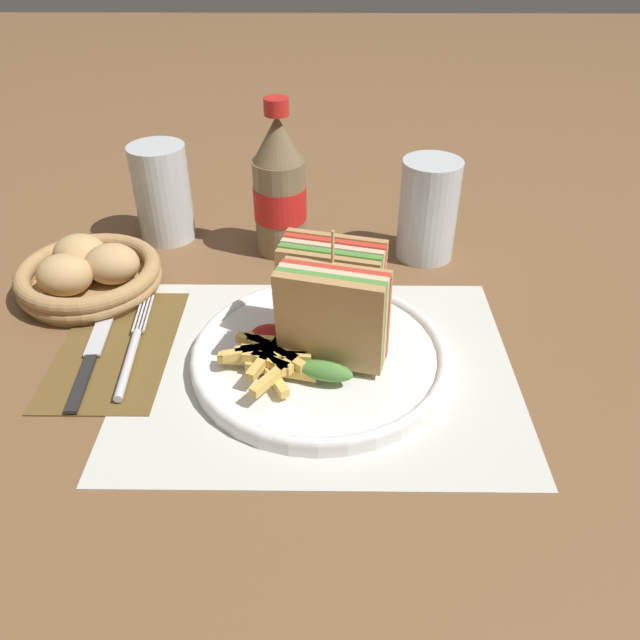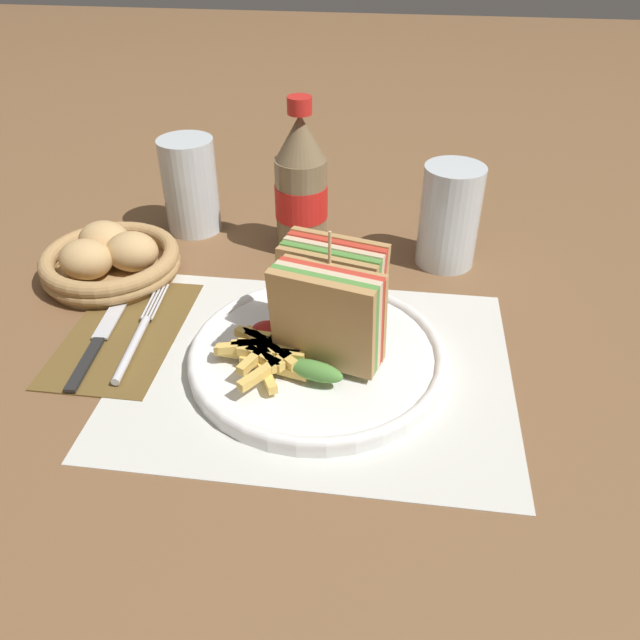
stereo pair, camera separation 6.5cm
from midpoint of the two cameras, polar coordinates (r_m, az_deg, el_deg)
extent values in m
plane|color=brown|center=(0.66, -5.27, -3.98)|extent=(4.00, 4.00, 0.00)
cube|color=silver|center=(0.65, -2.99, -4.48)|extent=(0.40, 0.32, 0.00)
cylinder|color=white|center=(0.66, -2.86, -3.46)|extent=(0.27, 0.27, 0.01)
torus|color=white|center=(0.65, -2.88, -2.98)|extent=(0.27, 0.27, 0.01)
cube|color=tan|center=(0.59, -2.38, -0.58)|extent=(0.11, 0.04, 0.10)
cube|color=#518E3D|center=(0.60, -2.12, -0.13)|extent=(0.11, 0.04, 0.10)
cube|color=beige|center=(0.60, -1.87, 0.29)|extent=(0.11, 0.04, 0.10)
cube|color=red|center=(0.61, -1.62, 0.71)|extent=(0.11, 0.04, 0.10)
cube|color=tan|center=(0.62, -1.37, 1.12)|extent=(0.11, 0.04, 0.10)
ellipsoid|color=#518E3D|center=(0.60, -2.72, -4.79)|extent=(0.06, 0.03, 0.02)
cube|color=tan|center=(0.62, -2.45, 1.38)|extent=(0.11, 0.04, 0.10)
cube|color=#518E3D|center=(0.63, -2.20, 1.91)|extent=(0.11, 0.04, 0.10)
cube|color=beige|center=(0.64, -1.96, 2.43)|extent=(0.11, 0.04, 0.10)
cube|color=red|center=(0.64, -1.73, 2.93)|extent=(0.11, 0.04, 0.10)
cube|color=tan|center=(0.65, -1.50, 3.43)|extent=(0.11, 0.04, 0.10)
ellipsoid|color=#518E3D|center=(0.64, -2.50, -1.85)|extent=(0.06, 0.03, 0.02)
cylinder|color=tan|center=(0.61, -1.94, 2.62)|extent=(0.00, 0.00, 0.14)
cube|color=#E0B756|center=(0.64, -7.04, -3.21)|extent=(0.01, 0.07, 0.01)
cube|color=#E0B756|center=(0.61, -7.52, -5.02)|extent=(0.04, 0.06, 0.01)
cube|color=#E0B756|center=(0.63, -9.84, -3.66)|extent=(0.05, 0.01, 0.01)
cube|color=#E0B756|center=(0.62, -6.62, -4.71)|extent=(0.07, 0.03, 0.01)
cube|color=#E0B756|center=(0.63, -6.58, -3.27)|extent=(0.06, 0.04, 0.01)
cube|color=#E0B756|center=(0.63, -7.45, -2.68)|extent=(0.07, 0.02, 0.01)
cube|color=#E0B756|center=(0.62, -7.91, -3.45)|extent=(0.04, 0.07, 0.01)
cube|color=#E0B756|center=(0.60, -7.29, -5.10)|extent=(0.04, 0.06, 0.01)
cube|color=#E0B756|center=(0.63, -8.91, -2.97)|extent=(0.07, 0.03, 0.01)
cube|color=#E0B756|center=(0.64, -6.43, -2.16)|extent=(0.07, 0.02, 0.01)
cube|color=#E0B756|center=(0.62, -7.28, -3.05)|extent=(0.07, 0.02, 0.01)
cube|color=#E0B756|center=(0.62, -7.01, -3.47)|extent=(0.07, 0.01, 0.01)
cube|color=#E0B756|center=(0.61, -7.48, -4.00)|extent=(0.04, 0.03, 0.01)
cube|color=#E0B756|center=(0.64, -8.63, -2.18)|extent=(0.05, 0.03, 0.01)
cube|color=#E0B756|center=(0.62, -7.99, -3.13)|extent=(0.05, 0.06, 0.01)
cube|color=#E0B756|center=(0.62, -6.90, -3.12)|extent=(0.06, 0.05, 0.01)
ellipsoid|color=maroon|center=(0.66, -7.46, -1.44)|extent=(0.04, 0.03, 0.01)
cube|color=brown|center=(0.72, -20.62, -2.38)|extent=(0.12, 0.21, 0.00)
cylinder|color=silver|center=(0.69, -19.77, -3.86)|extent=(0.02, 0.11, 0.01)
cylinder|color=silver|center=(0.76, -18.72, 0.50)|extent=(0.01, 0.07, 0.00)
cylinder|color=silver|center=(0.76, -18.43, 0.51)|extent=(0.01, 0.07, 0.00)
cylinder|color=silver|center=(0.75, -18.14, 0.52)|extent=(0.01, 0.07, 0.00)
cylinder|color=silver|center=(0.75, -17.85, 0.53)|extent=(0.01, 0.07, 0.00)
cube|color=black|center=(0.68, -23.59, -5.38)|extent=(0.02, 0.09, 0.00)
cube|color=silver|center=(0.76, -21.44, -0.14)|extent=(0.03, 0.13, 0.00)
cylinder|color=#7A6647|center=(0.84, -5.92, 10.21)|extent=(0.07, 0.07, 0.13)
cylinder|color=red|center=(0.83, -5.95, 10.60)|extent=(0.07, 0.07, 0.04)
cone|color=#7A6647|center=(0.80, -6.34, 16.14)|extent=(0.06, 0.06, 0.06)
cylinder|color=red|center=(0.79, -6.53, 18.79)|extent=(0.03, 0.03, 0.02)
cylinder|color=silver|center=(0.82, 7.61, 9.89)|extent=(0.08, 0.08, 0.13)
cylinder|color=black|center=(0.84, 7.47, 8.26)|extent=(0.07, 0.07, 0.08)
cylinder|color=silver|center=(0.90, -16.27, 11.03)|extent=(0.08, 0.08, 0.13)
cylinder|color=black|center=(0.91, -15.99, 9.52)|extent=(0.07, 0.07, 0.08)
cylinder|color=#AD8451|center=(0.83, -22.25, 2.83)|extent=(0.16, 0.16, 0.01)
torus|color=#AD8451|center=(0.83, -22.39, 3.35)|extent=(0.17, 0.17, 0.02)
torus|color=#AD8451|center=(0.82, -22.59, 4.08)|extent=(0.17, 0.17, 0.02)
ellipsoid|color=tan|center=(0.81, -20.71, 4.76)|extent=(0.07, 0.06, 0.05)
ellipsoid|color=tan|center=(0.84, -23.19, 5.51)|extent=(0.07, 0.06, 0.05)
ellipsoid|color=tan|center=(0.81, -24.51, 3.71)|extent=(0.07, 0.06, 0.05)
camera|label=1|loc=(0.03, -92.86, -2.07)|focal=35.00mm
camera|label=2|loc=(0.03, 87.14, 2.07)|focal=35.00mm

